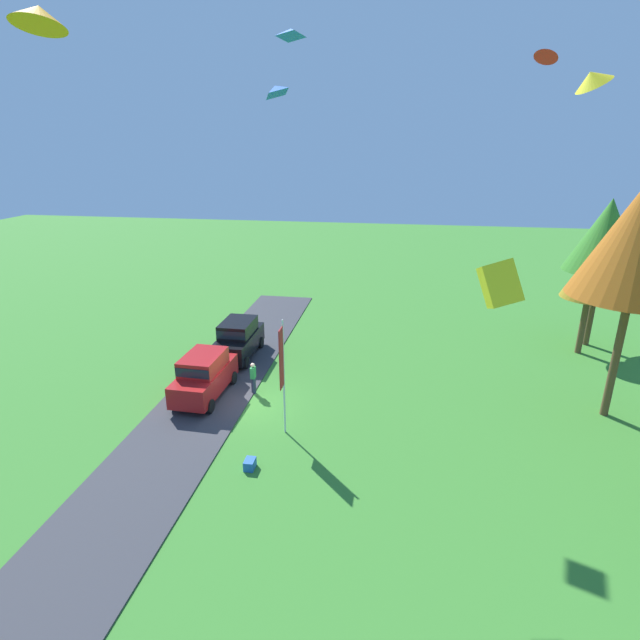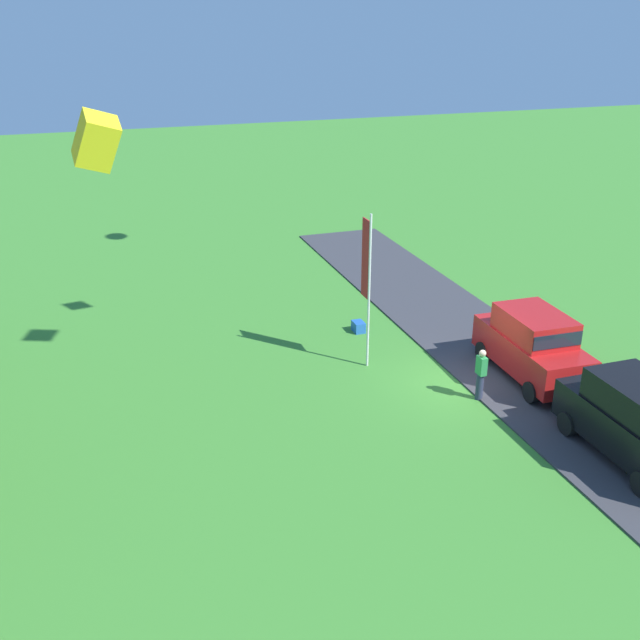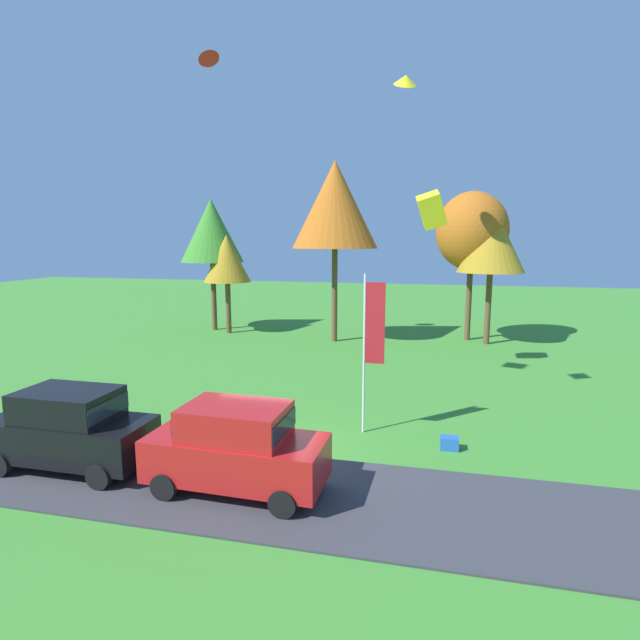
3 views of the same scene
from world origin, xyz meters
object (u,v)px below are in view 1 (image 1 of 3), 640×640
Objects in this scene: flag_banner at (282,365)px; kite_diamond_over_trees at (275,90)px; kite_box_high_right at (500,284)px; tree_left_of_center at (606,236)px; kite_delta_topmost at (38,16)px; tree_lone_near at (593,272)px; car_suv_mid_row at (204,374)px; person_on_lawn at (253,378)px; kite_delta_mid_center at (547,55)px; kite_delta_trailing_tail at (592,78)px; kite_diamond_low_drifter at (291,33)px; cooler_box at (250,464)px; car_suv_by_flagpole at (238,337)px.

kite_diamond_over_trees reaches higher than flag_banner.
flag_banner is 10.91m from kite_diamond_over_trees.
kite_box_high_right reaches higher than flag_banner.
tree_left_of_center is 30.27m from kite_delta_topmost.
tree_left_of_center is 2.59m from tree_lone_near.
tree_lone_near is (-9.20, 20.72, 3.84)m from car_suv_mid_row.
tree_left_of_center is (-10.69, 21.64, 5.75)m from car_suv_mid_row.
tree_left_of_center reaches higher than tree_lone_near.
tree_lone_near is at bearing 114.65° from person_on_lawn.
kite_delta_mid_center is 1.05× the size of kite_delta_topmost.
person_on_lawn is 18.12m from kite_delta_topmost.
kite_box_high_right is 1.27× the size of kite_delta_trailing_tail.
tree_left_of_center is 21.48m from kite_diamond_low_drifter.
tree_lone_near is 4.68× the size of kite_box_high_right.
kite_delta_mid_center is at bearing -63.41° from tree_left_of_center.
kite_delta_mid_center is 1.05× the size of kite_delta_trailing_tail.
cooler_box is 11.73m from kite_box_high_right.
car_suv_by_flagpole reaches higher than person_on_lawn.
tree_left_of_center reaches higher than cooler_box.
kite_box_high_right is at bearing -14.95° from kite_delta_mid_center.
car_suv_by_flagpole is 9.41m from flag_banner.
car_suv_mid_row is 3.88× the size of kite_delta_mid_center.
cooler_box is (2.60, -0.79, -3.21)m from flag_banner.
kite_box_high_right is (5.26, 10.54, 6.94)m from person_on_lawn.
person_on_lawn is 0.32× the size of flag_banner.
kite_diamond_low_drifter is at bearing -132.02° from kite_box_high_right.
kite_box_high_right is at bearing 47.98° from kite_diamond_low_drifter.
flag_banner is at bearing 163.11° from cooler_box.
tree_left_of_center is 11.24m from kite_delta_mid_center.
car_suv_mid_row is 15.12m from kite_box_high_right.
car_suv_mid_row is 4.43× the size of kite_diamond_low_drifter.
kite_box_high_right is at bearing -29.98° from tree_left_of_center.
car_suv_mid_row is 5.95m from flag_banner.
kite_delta_trailing_tail is (3.76, 12.85, 13.37)m from person_on_lawn.
kite_delta_mid_center is at bearing 116.20° from car_suv_mid_row.
kite_delta_trailing_tail is at bearing 102.25° from cooler_box.
car_suv_by_flagpole is at bearing 178.35° from car_suv_mid_row.
tree_left_of_center reaches higher than kite_box_high_right.
kite_diamond_low_drifter is (-2.71, 1.70, 16.14)m from person_on_lawn.
kite_delta_mid_center is 11.24m from kite_delta_trailing_tail.
kite_delta_trailing_tail reaches higher than kite_diamond_over_trees.
flag_banner reaches higher than car_suv_mid_row.
kite_box_high_right is (15.19, -8.76, 0.77)m from tree_left_of_center.
kite_delta_topmost is (14.24, -2.27, -2.18)m from kite_diamond_low_drifter.
car_suv_by_flagpole is 15.04m from kite_diamond_over_trees.
person_on_lawn is at bearing -116.51° from kite_box_high_right.
tree_left_of_center is 22.18m from kite_diamond_over_trees.
flag_banner is 15.02m from kite_delta_trailing_tail.
car_suv_mid_row is at bearing -71.97° from person_on_lawn.
kite_diamond_over_trees is (-4.11, 0.43, 14.02)m from cooler_box.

